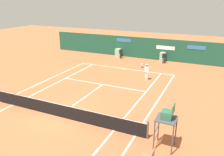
% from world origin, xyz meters
% --- Properties ---
extents(ground_plane, '(80.00, 80.00, 0.01)m').
position_xyz_m(ground_plane, '(-0.00, 0.58, 0.00)').
color(ground_plane, '#BC6038').
extents(tennis_net, '(12.10, 0.10, 1.07)m').
position_xyz_m(tennis_net, '(0.00, 0.00, 0.51)').
color(tennis_net, '#4C4C51').
rests_on(tennis_net, ground_plane).
extents(sponsor_back_wall, '(25.00, 1.02, 2.64)m').
position_xyz_m(sponsor_back_wall, '(0.01, 16.97, 1.28)').
color(sponsor_back_wall, '#194C38').
rests_on(sponsor_back_wall, ground_plane).
extents(umpire_chair, '(1.00, 1.00, 2.49)m').
position_xyz_m(umpire_chair, '(7.01, -0.36, 1.69)').
color(umpire_chair, '#47474C').
rests_on(umpire_chair, ground_plane).
extents(player_on_baseline, '(0.76, 0.63, 1.77)m').
position_xyz_m(player_on_baseline, '(3.15, 9.17, 0.93)').
color(player_on_baseline, white).
rests_on(player_on_baseline, ground_plane).
extents(ball_kid_left_post, '(0.45, 0.21, 1.35)m').
position_xyz_m(ball_kid_left_post, '(3.34, 15.62, 0.78)').
color(ball_kid_left_post, black).
rests_on(ball_kid_left_post, ground_plane).
extents(ball_kid_right_post, '(0.44, 0.19, 1.33)m').
position_xyz_m(ball_kid_right_post, '(-2.13, 15.62, 0.77)').
color(ball_kid_right_post, black).
rests_on(ball_kid_right_post, ground_plane).
extents(tennis_ball_mid_court, '(0.07, 0.07, 0.07)m').
position_xyz_m(tennis_ball_mid_court, '(1.27, 3.23, 0.03)').
color(tennis_ball_mid_court, '#CCE033').
rests_on(tennis_ball_mid_court, ground_plane).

